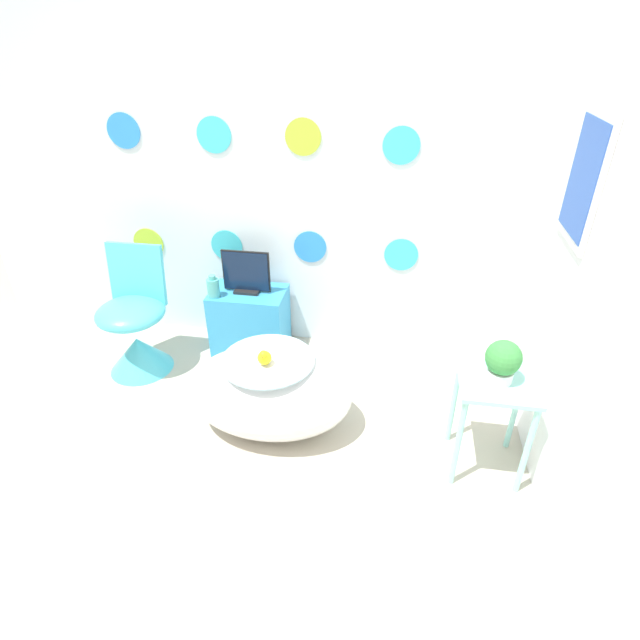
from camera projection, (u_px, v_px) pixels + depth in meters
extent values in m
plane|color=#BCB29E|center=(183.00, 532.00, 2.46)|extent=(12.00, 12.00, 0.00)
cube|color=white|center=(265.00, 171.00, 3.37)|extent=(4.52, 0.04, 2.60)
cylinder|color=#B2D633|center=(149.00, 243.00, 3.77)|extent=(0.24, 0.01, 0.24)
cylinder|color=#3DC6D6|center=(227.00, 246.00, 3.68)|extent=(0.24, 0.01, 0.24)
cylinder|color=#2D8CE0|center=(310.00, 247.00, 3.57)|extent=(0.24, 0.01, 0.24)
cylinder|color=#3DC6D6|center=(401.00, 255.00, 3.49)|extent=(0.24, 0.01, 0.24)
cylinder|color=#2D8CE0|center=(123.00, 131.00, 3.36)|extent=(0.24, 0.01, 0.24)
cylinder|color=#3DC6D6|center=(214.00, 135.00, 3.28)|extent=(0.24, 0.01, 0.24)
cylinder|color=#B2D633|center=(303.00, 137.00, 3.19)|extent=(0.24, 0.01, 0.24)
cylinder|color=#3DC6D6|center=(401.00, 146.00, 3.12)|extent=(0.24, 0.01, 0.24)
cube|color=white|center=(583.00, 238.00, 2.33)|extent=(0.04, 2.84, 2.60)
cube|color=white|center=(585.00, 179.00, 2.28)|extent=(0.02, 0.44, 0.60)
cube|color=#3359B2|center=(583.00, 178.00, 2.28)|extent=(0.01, 0.36, 0.52)
ellipsoid|color=white|center=(270.00, 392.00, 3.00)|extent=(1.00, 0.67, 0.50)
cylinder|color=#B2DBEA|center=(268.00, 360.00, 2.88)|extent=(0.55, 0.55, 0.01)
sphere|color=yellow|center=(264.00, 358.00, 2.80)|extent=(0.08, 0.08, 0.08)
sphere|color=yellow|center=(264.00, 355.00, 2.77)|extent=(0.05, 0.05, 0.05)
cone|color=orange|center=(262.00, 357.00, 2.75)|extent=(0.02, 0.02, 0.02)
cone|color=#4CC6DB|center=(140.00, 353.00, 3.57)|extent=(0.44, 0.44, 0.25)
ellipsoid|color=#4CC6DB|center=(130.00, 313.00, 3.40)|extent=(0.47, 0.47, 0.16)
cube|color=#4CC6DB|center=(137.00, 274.00, 3.44)|extent=(0.40, 0.10, 0.43)
cube|color=#389ED6|center=(250.00, 320.00, 3.74)|extent=(0.54, 0.36, 0.49)
cube|color=white|center=(242.00, 322.00, 3.55)|extent=(0.46, 0.01, 0.14)
cube|color=black|center=(248.00, 290.00, 3.61)|extent=(0.18, 0.12, 0.02)
cube|color=black|center=(246.00, 271.00, 3.53)|extent=(0.35, 0.01, 0.30)
cube|color=#0F1E38|center=(246.00, 272.00, 3.52)|extent=(0.33, 0.01, 0.28)
cylinder|color=#51B2AD|center=(213.00, 288.00, 3.51)|extent=(0.09, 0.09, 0.14)
cylinder|color=#51B2AD|center=(212.00, 277.00, 3.47)|extent=(0.05, 0.05, 0.03)
cube|color=#99E0D8|center=(498.00, 382.00, 2.55)|extent=(0.39, 0.38, 0.02)
cylinder|color=#99E0D8|center=(458.00, 444.00, 2.59)|extent=(0.03, 0.03, 0.57)
cylinder|color=#99E0D8|center=(527.00, 452.00, 2.54)|extent=(0.03, 0.03, 0.57)
cylinder|color=#99E0D8|center=(454.00, 402.00, 2.87)|extent=(0.03, 0.03, 0.57)
cylinder|color=#99E0D8|center=(515.00, 409.00, 2.82)|extent=(0.03, 0.03, 0.57)
cylinder|color=white|center=(500.00, 375.00, 2.53)|extent=(0.13, 0.13, 0.06)
sphere|color=#3D8E42|center=(504.00, 358.00, 2.47)|extent=(0.18, 0.18, 0.18)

